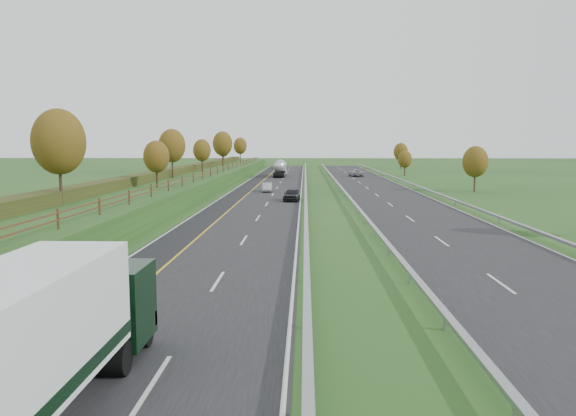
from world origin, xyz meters
The scene contains 18 objects.
ground centered at (8.00, 55.00, 0.00)m, with size 400.00×400.00×0.00m, color #224A1A.
near_carriageway centered at (0.00, 60.00, 0.02)m, with size 10.50×200.00×0.04m, color black.
far_carriageway centered at (16.50, 60.00, 0.02)m, with size 10.50×200.00×0.04m, color black.
hard_shoulder centered at (-3.75, 60.00, 0.02)m, with size 3.00×200.00×0.04m, color black.
lane_markings centered at (6.40, 59.88, 0.05)m, with size 26.75×200.00×0.01m.
embankment_left centered at (-13.00, 60.00, 1.00)m, with size 12.00×200.00×2.00m, color #224A1A.
hedge_left centered at (-15.00, 60.00, 2.55)m, with size 2.20×180.00×1.10m, color #2A3415.
fence_left centered at (-8.50, 59.59, 2.73)m, with size 0.12×189.06×1.20m.
median_barrier_near centered at (5.70, 60.00, 0.61)m, with size 0.32×200.00×0.71m.
median_barrier_far centered at (10.80, 60.00, 0.61)m, with size 0.32×200.00×0.71m.
outer_barrier_far centered at (22.30, 60.00, 0.62)m, with size 0.32×200.00×0.71m.
trees_left centered at (-12.64, 56.63, 6.37)m, with size 6.64×164.30×7.66m.
trees_far centered at (29.80, 89.21, 4.25)m, with size 8.45×118.60×7.12m.
road_tanker centered at (0.28, 101.31, 1.86)m, with size 2.40×11.22×3.46m.
car_dark_near centered at (4.02, 50.95, 0.79)m, with size 1.78×4.42×1.51m, color black.
car_silver_mid centered at (0.18, 63.68, 0.67)m, with size 1.34×3.85×1.27m, color #A8A8AD.
car_small_far centered at (-1.60, 138.65, 0.74)m, with size 1.97×4.86×1.41m, color #131F3B.
car_oncoming centered at (16.32, 102.33, 0.77)m, with size 2.41×5.22×1.45m, color #9A999E.
Camera 1 is at (5.60, -16.31, 6.88)m, focal length 35.00 mm.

